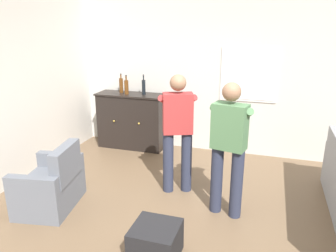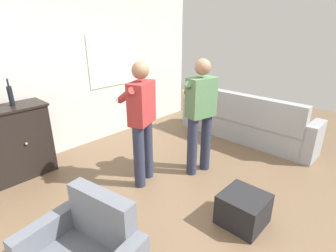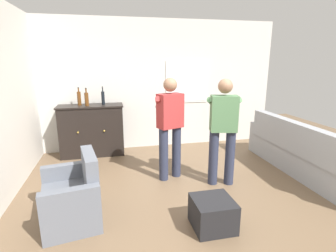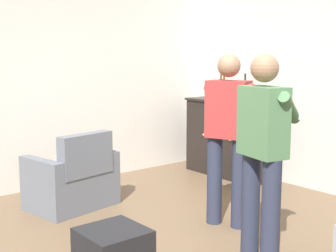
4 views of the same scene
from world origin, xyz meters
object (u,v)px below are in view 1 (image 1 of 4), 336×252
at_px(bottle_liquor_amber, 144,87).
at_px(ottoman, 156,242).
at_px(bottle_spirits_clear, 126,87).
at_px(bottle_wine_green, 121,85).
at_px(person_standing_left, 178,128).
at_px(person_standing_right, 229,144).
at_px(armchair, 52,186).
at_px(sideboard_cabinet, 131,121).

relative_size(bottle_liquor_amber, ottoman, 0.79).
height_order(bottle_spirits_clear, ottoman, bottle_spirits_clear).
xyz_separation_m(bottle_wine_green, person_standing_left, (1.53, -1.47, -0.26)).
bearing_deg(ottoman, bottle_wine_green, 120.47).
xyz_separation_m(person_standing_left, person_standing_right, (0.75, -0.39, 0.00)).
height_order(person_standing_left, person_standing_right, same).
bearing_deg(person_standing_left, armchair, -147.49).
distance_m(bottle_spirits_clear, person_standing_left, 1.96).
relative_size(bottle_liquor_amber, person_standing_left, 0.22).
bearing_deg(person_standing_left, bottle_spirits_clear, 135.14).
height_order(bottle_liquor_amber, bottle_spirits_clear, bottle_liquor_amber).
bearing_deg(bottle_spirits_clear, armchair, -91.55).
xyz_separation_m(bottle_wine_green, bottle_spirits_clear, (0.15, -0.09, -0.01)).
distance_m(bottle_spirits_clear, ottoman, 3.38).
height_order(sideboard_cabinet, bottle_liquor_amber, bottle_liquor_amber).
xyz_separation_m(sideboard_cabinet, person_standing_left, (1.32, -1.42, 0.41)).
relative_size(bottle_liquor_amber, person_standing_right, 0.22).
height_order(bottle_wine_green, bottle_liquor_amber, bottle_liquor_amber).
relative_size(ottoman, person_standing_right, 0.28).
xyz_separation_m(ottoman, person_standing_left, (-0.19, 1.45, 0.76)).
bearing_deg(ottoman, person_standing_left, 97.36).
bearing_deg(bottle_wine_green, person_standing_left, -43.80).
bearing_deg(person_standing_right, sideboard_cabinet, 138.79).
distance_m(bottle_liquor_amber, bottle_spirits_clear, 0.32).
bearing_deg(bottle_wine_green, person_standing_right, -39.21).
height_order(sideboard_cabinet, person_standing_left, person_standing_left).
xyz_separation_m(armchair, person_standing_left, (1.44, 0.92, 0.65)).
distance_m(bottle_wine_green, ottoman, 3.53).
bearing_deg(bottle_spirits_clear, bottle_liquor_amber, 12.29).
xyz_separation_m(armchair, bottle_wine_green, (-0.09, 2.38, 0.91)).
distance_m(armchair, ottoman, 1.72).
xyz_separation_m(armchair, ottoman, (1.63, -0.53, -0.11)).
xyz_separation_m(bottle_liquor_amber, bottle_spirits_clear, (-0.32, -0.07, -0.00)).
bearing_deg(person_standing_right, ottoman, -118.13).
distance_m(bottle_wine_green, person_standing_right, 2.96).
distance_m(armchair, bottle_spirits_clear, 2.46).
distance_m(person_standing_left, person_standing_right, 0.85).
bearing_deg(armchair, bottle_spirits_clear, 88.45).
xyz_separation_m(bottle_wine_green, ottoman, (1.72, -2.92, -1.02)).
xyz_separation_m(armchair, person_standing_right, (2.19, 0.52, 0.65)).
relative_size(bottle_spirits_clear, ottoman, 0.76).
bearing_deg(bottle_spirits_clear, bottle_wine_green, 147.87).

